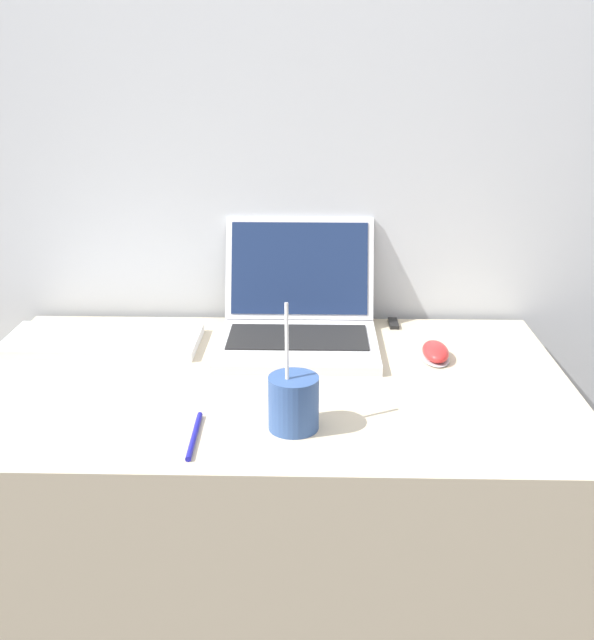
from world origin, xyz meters
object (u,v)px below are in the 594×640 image
Objects in this scene: computer_mouse at (435,353)px; usb_stick at (393,323)px; external_keyboard at (103,341)px; pen at (194,436)px; drink_cup at (293,401)px; laptop at (298,318)px.

computer_mouse reaches higher than usb_stick.
pen is (0.25, -0.39, -0.01)m from external_keyboard.
usb_stick is at bearing 12.66° from external_keyboard.
usb_stick is at bearing 108.28° from computer_mouse.
drink_cup is 0.54m from usb_stick.
laptop is 1.67× the size of drink_cup.
drink_cup is 0.54m from external_keyboard.
laptop is at bearing -154.95° from usb_stick.
usb_stick is 0.41× the size of pen.
drink_cup is at bearing -41.11° from external_keyboard.
drink_cup reaches higher than external_keyboard.
pen is (-0.15, -0.04, -0.04)m from drink_cup.
pen is at bearing -109.54° from laptop.
laptop is 0.24m from usb_stick.
usb_stick is 0.64m from pen.
laptop is 3.38× the size of computer_mouse.
external_keyboard is (-0.41, 0.35, -0.04)m from drink_cup.
computer_mouse reaches higher than external_keyboard.
external_keyboard is 0.63m from usb_stick.
laptop reaches higher than computer_mouse.
laptop is 2.36× the size of pen.
computer_mouse is 0.54m from pen.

